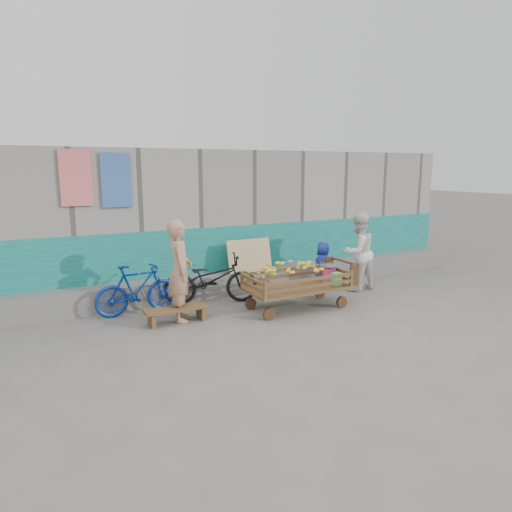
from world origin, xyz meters
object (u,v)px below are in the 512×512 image
banana_cart (295,277)px  bicycle_blue (137,289)px  bicycle_dark (211,279)px  woman (358,252)px  child (323,265)px  bench (177,311)px  vendor_man (180,271)px

banana_cart → bicycle_blue: 2.92m
banana_cart → bicycle_dark: 1.66m
bicycle_blue → banana_cart: bearing=-114.5°
woman → child: 0.81m
bench → vendor_man: bearing=45.0°
bench → child: 3.67m
woman → bicycle_dark: bearing=-15.3°
bench → child: child is taller
bench → woman: bearing=3.3°
woman → bicycle_blue: woman is taller
vendor_man → woman: size_ratio=1.05×
bicycle_dark → bench: bearing=145.5°
woman → bicycle_blue: 4.67m
woman → bicycle_dark: 3.25m
woman → child: bearing=-46.3°
banana_cart → vendor_man: (-2.12, 0.38, 0.28)m
bicycle_blue → vendor_man: bearing=-142.3°
bicycle_dark → vendor_man: bearing=144.7°
vendor_man → bicycle_blue: bearing=57.1°
bicycle_dark → bicycle_blue: (-1.44, 0.00, -0.02)m
child → bicycle_dark: bearing=-35.9°
banana_cart → child: bearing=36.2°
banana_cart → vendor_man: 2.17m
vendor_man → child: 3.54m
vendor_man → bicycle_dark: vendor_man is taller
woman → bench: bearing=-1.9°
bench → woman: size_ratio=0.65×
woman → child: size_ratio=1.63×
child → banana_cart: bearing=1.9°
bicycle_dark → bicycle_blue: size_ratio=1.20×
bench → woman: woman is taller
woman → bicycle_dark: (-3.18, 0.56, -0.36)m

